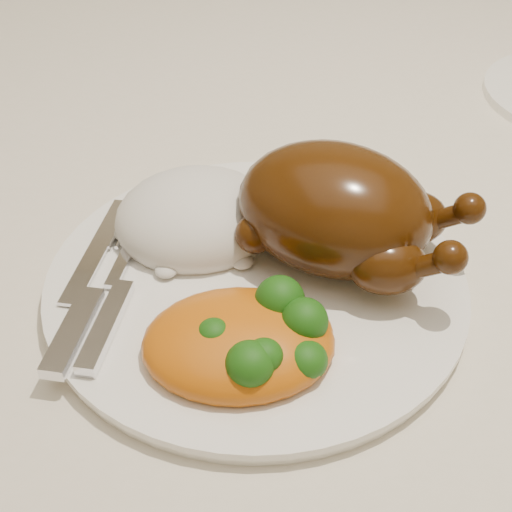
{
  "coord_description": "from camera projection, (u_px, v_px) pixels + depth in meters",
  "views": [
    {
      "loc": [
        -0.16,
        -0.57,
        1.13
      ],
      "look_at": [
        -0.16,
        -0.18,
        0.8
      ],
      "focal_mm": 50.0,
      "sensor_mm": 36.0,
      "label": 1
    }
  ],
  "objects": [
    {
      "name": "roast_chicken",
      "position": [
        339.0,
        211.0,
        0.52
      ],
      "size": [
        0.2,
        0.16,
        0.09
      ],
      "rotation": [
        0.0,
        0.0,
        -0.42
      ],
      "color": "#432307",
      "rests_on": "dinner_plate"
    },
    {
      "name": "rice_mound",
      "position": [
        197.0,
        219.0,
        0.56
      ],
      "size": [
        0.15,
        0.14,
        0.07
      ],
      "rotation": [
        0.0,
        0.0,
        0.19
      ],
      "color": "white",
      "rests_on": "dinner_plate"
    },
    {
      "name": "tablecloth",
      "position": [
        422.0,
        189.0,
        0.69
      ],
      "size": [
        1.73,
        1.03,
        0.18
      ],
      "color": "silver",
      "rests_on": "dining_table"
    },
    {
      "name": "cutlery",
      "position": [
        96.0,
        301.0,
        0.5
      ],
      "size": [
        0.05,
        0.19,
        0.01
      ],
      "rotation": [
        0.0,
        0.0,
        -0.16
      ],
      "color": "silver",
      "rests_on": "dinner_plate"
    },
    {
      "name": "dinner_plate",
      "position": [
        256.0,
        283.0,
        0.53
      ],
      "size": [
        0.38,
        0.38,
        0.01
      ],
      "primitive_type": "cylinder",
      "rotation": [
        0.0,
        0.0,
        -0.29
      ],
      "color": "white",
      "rests_on": "tablecloth"
    },
    {
      "name": "dining_table",
      "position": [
        411.0,
        247.0,
        0.74
      ],
      "size": [
        1.6,
        0.9,
        0.76
      ],
      "color": "brown",
      "rests_on": "floor"
    },
    {
      "name": "mac_and_cheese",
      "position": [
        254.0,
        340.0,
        0.47
      ],
      "size": [
        0.13,
        0.11,
        0.05
      ],
      "rotation": [
        0.0,
        0.0,
        0.05
      ],
      "color": "orange",
      "rests_on": "dinner_plate"
    }
  ]
}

